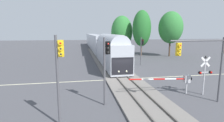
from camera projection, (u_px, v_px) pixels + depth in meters
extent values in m
plane|color=#47474C|center=(122.00, 79.00, 22.16)|extent=(220.00, 220.00, 0.00)
cube|color=beige|center=(122.00, 79.00, 22.16)|extent=(44.00, 0.20, 0.01)
cube|color=slate|center=(122.00, 78.00, 22.15)|extent=(4.40, 80.00, 0.18)
cube|color=#56514C|center=(117.00, 77.00, 21.99)|extent=(0.10, 80.00, 0.14)
cube|color=#56514C|center=(128.00, 77.00, 22.25)|extent=(0.10, 80.00, 0.14)
cube|color=#B2B7C1|center=(110.00, 53.00, 30.28)|extent=(3.00, 17.49, 3.90)
cube|color=black|center=(123.00, 66.00, 21.88)|extent=(2.76, 0.08, 2.15)
cylinder|color=#B2B7C1|center=(110.00, 42.00, 29.98)|extent=(2.76, 15.74, 2.76)
sphere|color=#F4F2CC|center=(119.00, 72.00, 21.89)|extent=(0.24, 0.24, 0.24)
sphere|color=#F4F2CC|center=(126.00, 71.00, 22.07)|extent=(0.24, 0.24, 0.24)
cube|color=#B7BCC6|center=(97.00, 43.00, 50.50)|extent=(3.00, 22.53, 4.60)
cube|color=black|center=(103.00, 42.00, 50.73)|extent=(0.04, 20.27, 0.90)
cube|color=#193899|center=(103.00, 47.00, 50.96)|extent=(0.04, 20.72, 0.36)
cube|color=#B7BCC6|center=(92.00, 40.00, 73.21)|extent=(3.00, 22.53, 4.60)
cube|color=black|center=(95.00, 39.00, 73.44)|extent=(0.04, 20.27, 0.90)
cube|color=#193899|center=(95.00, 42.00, 73.68)|extent=(0.04, 20.72, 0.36)
cylinder|color=#B7B7BC|center=(186.00, 88.00, 16.94)|extent=(0.14, 0.14, 1.10)
cube|color=#B7B7BC|center=(187.00, 79.00, 16.79)|extent=(0.56, 0.40, 0.70)
sphere|color=black|center=(190.00, 79.00, 16.86)|extent=(0.36, 0.36, 0.36)
cylinder|color=red|center=(181.00, 79.00, 16.69)|extent=(1.14, 0.12, 0.17)
cylinder|color=white|center=(170.00, 79.00, 16.47)|extent=(1.14, 0.12, 0.17)
cylinder|color=red|center=(159.00, 79.00, 16.26)|extent=(1.14, 0.12, 0.17)
cylinder|color=white|center=(147.00, 79.00, 16.04)|extent=(1.14, 0.12, 0.17)
cylinder|color=red|center=(135.00, 79.00, 15.83)|extent=(1.14, 0.12, 0.17)
sphere|color=red|center=(129.00, 79.00, 15.72)|extent=(0.14, 0.14, 0.14)
cylinder|color=#B2B2B7|center=(204.00, 77.00, 16.41)|extent=(0.14, 0.14, 3.51)
cube|color=white|center=(205.00, 62.00, 16.17)|extent=(0.98, 0.05, 0.98)
cube|color=white|center=(205.00, 62.00, 16.17)|extent=(0.98, 0.05, 0.98)
cube|color=#B2B2B7|center=(204.00, 72.00, 16.35)|extent=(1.10, 0.08, 0.08)
cylinder|color=black|center=(200.00, 73.00, 16.15)|extent=(0.26, 0.18, 0.26)
cylinder|color=black|center=(210.00, 72.00, 16.35)|extent=(0.26, 0.18, 0.26)
sphere|color=red|center=(201.00, 73.00, 16.05)|extent=(0.20, 0.20, 0.20)
sphere|color=red|center=(211.00, 72.00, 16.25)|extent=(0.20, 0.20, 0.20)
cone|color=black|center=(206.00, 57.00, 16.11)|extent=(0.28, 0.28, 0.22)
cylinder|color=#4C4C51|center=(58.00, 82.00, 10.84)|extent=(0.16, 0.16, 5.69)
cube|color=gold|center=(61.00, 48.00, 10.56)|extent=(0.34, 0.26, 1.00)
sphere|color=red|center=(60.00, 43.00, 10.36)|extent=(0.20, 0.20, 0.20)
cylinder|color=gold|center=(60.00, 43.00, 10.33)|extent=(0.24, 0.10, 0.24)
sphere|color=#262626|center=(61.00, 49.00, 10.42)|extent=(0.20, 0.20, 0.20)
cylinder|color=gold|center=(61.00, 49.00, 10.39)|extent=(0.24, 0.10, 0.24)
sphere|color=#262626|center=(61.00, 54.00, 10.47)|extent=(0.20, 0.20, 0.20)
cylinder|color=gold|center=(61.00, 54.00, 10.44)|extent=(0.24, 0.10, 0.24)
cylinder|color=#4C4C51|center=(141.00, 51.00, 31.13)|extent=(0.16, 0.16, 4.91)
cube|color=black|center=(143.00, 42.00, 30.91)|extent=(0.34, 0.26, 1.00)
sphere|color=red|center=(143.00, 40.00, 30.71)|extent=(0.20, 0.20, 0.20)
cylinder|color=black|center=(143.00, 40.00, 30.69)|extent=(0.24, 0.10, 0.24)
sphere|color=#262626|center=(143.00, 42.00, 30.77)|extent=(0.20, 0.20, 0.20)
cylinder|color=black|center=(143.00, 42.00, 30.74)|extent=(0.24, 0.10, 0.24)
sphere|color=#262626|center=(143.00, 44.00, 30.82)|extent=(0.20, 0.20, 0.20)
cylinder|color=black|center=(143.00, 44.00, 30.79)|extent=(0.24, 0.10, 0.24)
cylinder|color=#4C4C51|center=(104.00, 72.00, 13.91)|extent=(0.16, 0.16, 5.45)
cube|color=black|center=(108.00, 48.00, 13.64)|extent=(0.34, 0.26, 1.00)
sphere|color=red|center=(108.00, 44.00, 13.45)|extent=(0.20, 0.20, 0.20)
cylinder|color=black|center=(108.00, 44.00, 13.42)|extent=(0.24, 0.10, 0.24)
sphere|color=#262626|center=(108.00, 48.00, 13.50)|extent=(0.20, 0.20, 0.20)
cylinder|color=black|center=(108.00, 48.00, 13.47)|extent=(0.24, 0.10, 0.24)
sphere|color=#262626|center=(108.00, 52.00, 13.55)|extent=(0.20, 0.20, 0.20)
cylinder|color=black|center=(108.00, 52.00, 13.52)|extent=(0.24, 0.10, 0.24)
cylinder|color=#4C4C51|center=(221.00, 70.00, 14.58)|extent=(0.16, 0.16, 5.45)
cylinder|color=#4C4C51|center=(198.00, 41.00, 13.75)|extent=(4.65, 0.12, 0.12)
cube|color=gold|center=(178.00, 49.00, 13.56)|extent=(0.34, 0.26, 1.00)
sphere|color=red|center=(180.00, 45.00, 13.36)|extent=(0.20, 0.20, 0.20)
cylinder|color=gold|center=(180.00, 45.00, 13.34)|extent=(0.24, 0.10, 0.24)
sphere|color=#262626|center=(180.00, 49.00, 13.42)|extent=(0.20, 0.20, 0.20)
cylinder|color=gold|center=(180.00, 50.00, 13.39)|extent=(0.24, 0.10, 0.24)
sphere|color=#262626|center=(179.00, 54.00, 13.47)|extent=(0.20, 0.20, 0.20)
cylinder|color=gold|center=(179.00, 54.00, 13.44)|extent=(0.24, 0.10, 0.24)
cylinder|color=#4C3828|center=(170.00, 48.00, 42.43)|extent=(0.37, 0.37, 4.07)
ellipsoid|color=#2D7533|center=(171.00, 27.00, 41.64)|extent=(5.65, 5.65, 7.46)
cylinder|color=#4C3828|center=(141.00, 49.00, 43.58)|extent=(0.40, 0.40, 3.45)
ellipsoid|color=#236628|center=(142.00, 28.00, 42.76)|extent=(4.47, 4.47, 8.67)
cylinder|color=#4C3828|center=(122.00, 49.00, 47.17)|extent=(0.46, 0.46, 2.64)
ellipsoid|color=#2D7533|center=(122.00, 32.00, 46.43)|extent=(5.58, 5.58, 8.44)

